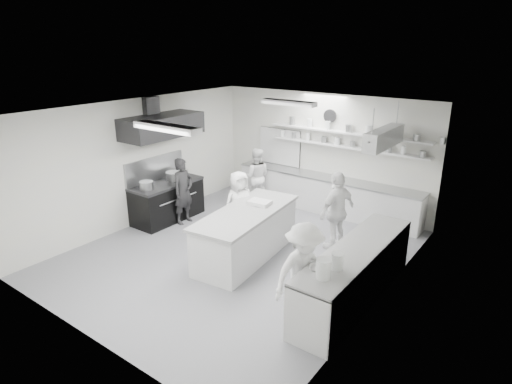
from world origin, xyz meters
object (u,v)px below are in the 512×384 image
Objects in this scene: stove at (167,202)px; right_counter at (355,275)px; back_counter at (325,194)px; cook_back at (256,176)px; prep_island at (246,235)px; cook_stove at (183,191)px.

stove is 5.28m from right_counter.
back_counter is 1.90m from cook_back.
cook_back is at bearing -160.88° from back_counter.
right_counter is at bearing -55.35° from back_counter.
right_counter reaches higher than stove.
cook_back is (-1.67, 2.62, 0.30)m from prep_island.
cook_stove is at bearing 171.74° from right_counter.
cook_back is (0.64, 2.10, -0.04)m from cook_stove.
right_counter is 2.04× the size of cook_stove.
prep_island is 2.39m from cook_stove.
stove is 0.62m from cook_stove.
back_counter is at bearing -42.87° from cook_stove.
prep_island is at bearing 88.63° from cook_back.
cook_stove reaches higher than right_counter.
prep_island is (-2.45, 0.17, 0.01)m from right_counter.
stove is at bearing 165.11° from prep_island.
stove is 0.36× the size of back_counter.
back_counter is 3.64m from cook_stove.
cook_back reaches higher than right_counter.
cook_back is (-1.77, -0.61, 0.31)m from back_counter.
cook_stove is (0.49, 0.09, 0.36)m from stove.
cook_back is at bearing 62.67° from stove.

